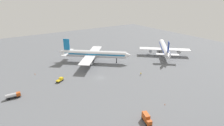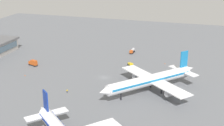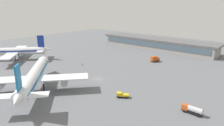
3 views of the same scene
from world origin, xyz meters
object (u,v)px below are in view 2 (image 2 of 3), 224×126
Objects in this scene: airplane_at_gate at (151,80)px; catering_truck at (33,63)px; safety_cone_near_gate at (25,75)px; fuel_truck at (132,51)px; ground_crew_worker at (67,91)px; pushback_tractor at (131,64)px; safety_cone_mid_apron at (165,63)px.

catering_truck is (-14.99, -69.17, -4.16)m from airplane_at_gate.
fuel_truck is at bearing 141.63° from safety_cone_near_gate.
pushback_tractor is at bearing 113.63° from ground_crew_worker.
fuel_truck is at bearing 158.51° from pushback_tractor.
catering_truck reaches higher than fuel_truck.
fuel_truck is at bearing -120.85° from catering_truck.
catering_truck is (15.67, -52.00, 0.73)m from pushback_tractor.
ground_crew_worker is at bearing -34.76° from safety_cone_mid_apron.
pushback_tractor is at bearing -109.77° from airplane_at_gate.
catering_truck is at bearing -61.26° from airplane_at_gate.
safety_cone_mid_apron is at bearing -139.88° from airplane_at_gate.
airplane_at_gate is 65.56m from safety_cone_near_gate.
pushback_tractor is 0.74× the size of fuel_truck.
pushback_tractor is 7.87× the size of safety_cone_near_gate.
pushback_tractor is 46.80m from ground_crew_worker.
fuel_truck is (-39.70, 46.99, -0.31)m from catering_truck.
airplane_at_gate is 40.49m from safety_cone_mid_apron.
safety_cone_mid_apron is (-52.39, 36.36, -0.55)m from ground_crew_worker.
pushback_tractor is 24.55m from fuel_truck.
catering_truck is at bearing -48.10° from fuel_truck.
safety_cone_near_gate is (-0.20, -65.32, -5.56)m from airplane_at_gate.
airplane_at_gate is 7.33× the size of catering_truck.
airplane_at_gate reaches higher than safety_cone_near_gate.
airplane_at_gate is at bearing 89.83° from safety_cone_near_gate.
ground_crew_worker is 32.09m from safety_cone_near_gate.
ground_crew_worker is 2.78× the size of safety_cone_mid_apron.
catering_truck is 43.14m from ground_crew_worker.
safety_cone_mid_apron is at bearing 84.73° from pushback_tractor.
airplane_at_gate is at bearing -3.99° from pushback_tractor.
safety_cone_mid_apron is (-40.10, 0.60, -5.56)m from airplane_at_gate.
airplane_at_gate is at bearing -0.85° from safety_cone_mid_apron.
fuel_truck is 3.80× the size of ground_crew_worker.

